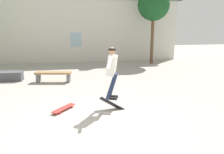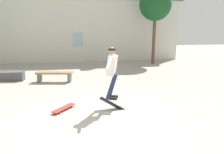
% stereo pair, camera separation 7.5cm
% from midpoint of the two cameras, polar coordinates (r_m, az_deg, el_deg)
% --- Properties ---
extents(ground_plane, '(40.00, 40.00, 0.00)m').
position_cam_midpoint_polar(ground_plane, '(5.71, -4.11, -12.23)').
color(ground_plane, '#A39E93').
extents(building_backdrop, '(14.05, 0.52, 5.58)m').
position_cam_midpoint_polar(building_backdrop, '(14.96, -7.70, 13.03)').
color(building_backdrop, beige).
rests_on(building_backdrop, ground_plane).
extents(tree_right, '(1.95, 1.95, 4.63)m').
position_cam_midpoint_polar(tree_right, '(14.31, 11.41, 17.92)').
color(tree_right, brown).
rests_on(tree_right, ground_plane).
extents(park_bench, '(1.62, 0.68, 0.46)m').
position_cam_midpoint_polar(park_bench, '(9.91, -14.60, 0.61)').
color(park_bench, '#99754C').
rests_on(park_bench, ground_plane).
extents(skate_ledge, '(1.68, 0.56, 0.44)m').
position_cam_midpoint_polar(skate_ledge, '(10.95, -26.01, 0.27)').
color(skate_ledge, '#4C4C51').
rests_on(skate_ledge, ground_plane).
extents(skater, '(0.53, 1.20, 1.51)m').
position_cam_midpoint_polar(skater, '(6.23, 0.36, 2.28)').
color(skater, silver).
extents(skateboard_flipping, '(0.77, 0.27, 0.54)m').
position_cam_midpoint_polar(skateboard_flipping, '(6.59, 0.43, -7.09)').
color(skateboard_flipping, black).
extents(skateboard_resting, '(0.69, 0.79, 0.08)m').
position_cam_midpoint_polar(skateboard_resting, '(6.68, -12.16, -7.90)').
color(skateboard_resting, red).
rests_on(skateboard_resting, ground_plane).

